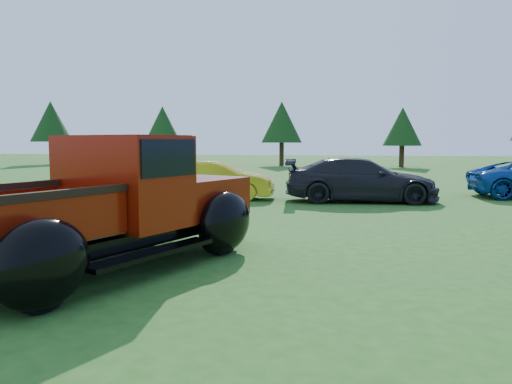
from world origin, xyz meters
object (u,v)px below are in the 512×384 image
at_px(tree_far_west, 51,122).
at_px(show_car_grey, 361,180).
at_px(tree_west, 163,126).
at_px(show_car_yellow, 217,180).
at_px(tree_mid_right, 402,127).
at_px(show_car_red, 102,180).
at_px(tree_mid_left, 282,122).
at_px(pickup_truck, 124,203).

distance_m(tree_far_west, show_car_grey, 32.70).
height_order(tree_far_west, show_car_grey, tree_far_west).
bearing_deg(tree_west, show_car_yellow, -65.43).
bearing_deg(tree_mid_right, show_car_red, -119.59).
bearing_deg(tree_mid_left, show_car_red, -98.65).
xyz_separation_m(tree_mid_left, pickup_truck, (1.21, -31.64, -2.42)).
relative_size(tree_mid_right, pickup_truck, 0.76).
distance_m(tree_mid_left, show_car_grey, 23.53).
bearing_deg(tree_mid_left, tree_west, -167.47).
bearing_deg(show_car_red, pickup_truck, -147.04).
height_order(tree_mid_right, pickup_truck, tree_mid_right).
distance_m(tree_mid_right, show_car_yellow, 23.54).
relative_size(pickup_truck, show_car_yellow, 1.53).
bearing_deg(tree_west, tree_mid_right, 3.18).
bearing_deg(show_car_yellow, pickup_truck, -178.66).
bearing_deg(tree_mid_left, tree_mid_right, -6.34).
height_order(tree_mid_left, show_car_yellow, tree_mid_left).
distance_m(tree_far_west, tree_west, 10.06).
xyz_separation_m(tree_mid_left, show_car_grey, (5.22, -22.79, -2.68)).
distance_m(pickup_truck, show_car_grey, 9.72).
height_order(tree_mid_left, show_car_grey, tree_mid_left).
relative_size(tree_mid_right, show_car_red, 1.25).
relative_size(show_car_red, show_car_yellow, 0.93).
height_order(tree_west, pickup_truck, tree_west).
height_order(tree_far_west, pickup_truck, tree_far_west).
bearing_deg(show_car_yellow, tree_mid_left, -1.79).
bearing_deg(show_car_grey, pickup_truck, 151.37).
distance_m(tree_far_west, tree_mid_right, 28.01).
xyz_separation_m(show_car_yellow, show_car_grey, (4.69, 0.05, 0.07)).
bearing_deg(pickup_truck, show_car_red, 141.53).
height_order(pickup_truck, show_car_yellow, pickup_truck).
bearing_deg(pickup_truck, show_car_yellow, 117.33).
bearing_deg(tree_far_west, show_car_grey, -41.97).
relative_size(tree_far_west, tree_mid_left, 1.04).
relative_size(tree_west, tree_mid_left, 0.92).
distance_m(tree_west, pickup_truck, 31.42).
bearing_deg(tree_mid_right, show_car_yellow, -111.21).
bearing_deg(tree_mid_left, pickup_truck, -87.81).
distance_m(tree_west, show_car_grey, 25.30).
xyz_separation_m(tree_west, show_car_red, (5.50, -21.01, -2.51)).
relative_size(tree_west, show_car_grey, 0.96).
relative_size(tree_mid_left, pickup_truck, 0.86).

